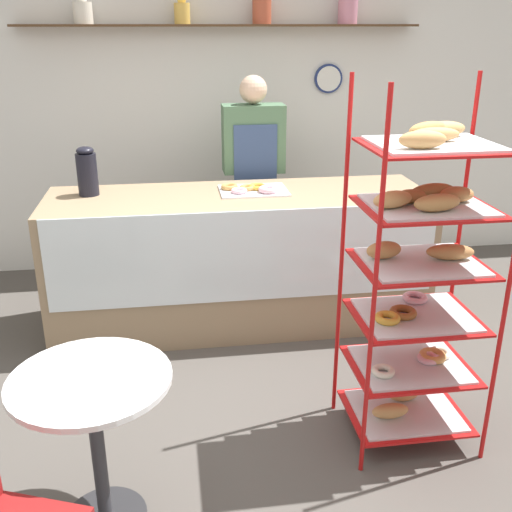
# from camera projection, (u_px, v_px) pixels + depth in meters

# --- Properties ---
(ground_plane) EXTENTS (14.00, 14.00, 0.00)m
(ground_plane) POSITION_uv_depth(u_px,v_px,m) (267.00, 422.00, 3.31)
(ground_plane) COLOR #4C4742
(back_wall) EXTENTS (10.00, 0.30, 2.70)m
(back_wall) POSITION_uv_depth(u_px,v_px,m) (222.00, 110.00, 5.11)
(back_wall) COLOR white
(back_wall) RESTS_ON ground_plane
(display_counter) EXTENTS (2.64, 0.80, 0.96)m
(display_counter) POSITION_uv_depth(u_px,v_px,m) (240.00, 259.00, 4.28)
(display_counter) COLOR #937A5B
(display_counter) RESTS_ON ground_plane
(pastry_rack) EXTENTS (0.65, 0.53, 1.84)m
(pastry_rack) POSITION_uv_depth(u_px,v_px,m) (419.00, 273.00, 2.90)
(pastry_rack) COLOR #B71414
(pastry_rack) RESTS_ON ground_plane
(person_worker) EXTENTS (0.47, 0.23, 1.70)m
(person_worker) POSITION_uv_depth(u_px,v_px,m) (253.00, 177.00, 4.72)
(person_worker) COLOR #282833
(person_worker) RESTS_ON ground_plane
(cafe_table) EXTENTS (0.66, 0.66, 0.74)m
(cafe_table) POSITION_uv_depth(u_px,v_px,m) (94.00, 416.00, 2.46)
(cafe_table) COLOR #262628
(cafe_table) RESTS_ON ground_plane
(coffee_carafe) EXTENTS (0.14, 0.14, 0.33)m
(coffee_carafe) POSITION_uv_depth(u_px,v_px,m) (87.00, 172.00, 4.03)
(coffee_carafe) COLOR black
(coffee_carafe) RESTS_ON display_counter
(donut_tray_counter) EXTENTS (0.47, 0.35, 0.05)m
(donut_tray_counter) POSITION_uv_depth(u_px,v_px,m) (252.00, 189.00, 4.16)
(donut_tray_counter) COLOR silver
(donut_tray_counter) RESTS_ON display_counter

